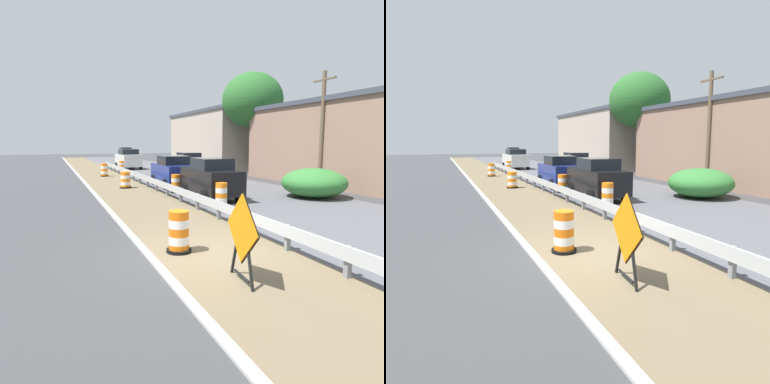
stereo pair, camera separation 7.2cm
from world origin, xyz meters
TOP-DOWN VIEW (x-y plane):
  - ground_plane at (0.00, 0.00)m, footprint 160.00×160.00m
  - median_dirt_strip at (0.59, 0.00)m, footprint 3.58×120.00m
  - far_lane_asphalt at (6.43, 0.00)m, footprint 8.10×120.00m
  - curb_near_edge at (-1.30, 0.00)m, footprint 0.20×120.00m
  - guardrail_median at (2.15, 3.38)m, footprint 0.18×54.31m
  - warning_sign_diamond at (0.04, -1.98)m, footprint 0.19×1.49m
  - traffic_barrel_nearest at (-0.48, 0.33)m, footprint 0.66×0.66m
  - traffic_barrel_close at (3.37, 5.47)m, footprint 0.64×0.64m
  - traffic_barrel_mid at (3.04, 10.45)m, footprint 0.63×0.63m
  - traffic_barrel_far at (0.81, 13.53)m, footprint 0.72×0.72m
  - traffic_barrel_farther at (0.69, 21.63)m, footprint 0.68×0.68m
  - traffic_barrel_farthest at (3.21, 27.25)m, footprint 0.63×0.63m
  - car_lead_near_lane at (4.27, 29.01)m, footprint 2.26×4.39m
  - car_trailing_near_lane at (7.40, 45.66)m, footprint 2.07×4.51m
  - car_lead_far_lane at (3.88, 13.34)m, footprint 2.12×4.24m
  - car_mid_far_lane at (7.56, 19.68)m, footprint 2.08×4.54m
  - car_trailing_far_lane at (4.04, 8.00)m, footprint 2.11×4.46m
  - roadside_shop_near at (15.84, 9.66)m, footprint 7.86×16.19m
  - roadside_shop_far at (14.88, 28.08)m, footprint 7.52×15.13m
  - utility_pole_near at (11.97, 8.96)m, footprint 0.24×1.80m
  - bush_roadside at (9.12, 6.23)m, footprint 3.29×3.29m
  - tree_roadside at (13.03, 18.65)m, footprint 5.24×5.24m

SIDE VIEW (x-z plane):
  - ground_plane at x=0.00m, z-range 0.00..0.00m
  - far_lane_asphalt at x=6.43m, z-range 0.00..0.00m
  - median_dirt_strip at x=0.59m, z-range 0.00..0.01m
  - curb_near_edge at x=-1.30m, z-range -0.05..0.06m
  - traffic_barrel_farthest at x=3.21m, z-range -0.05..0.91m
  - traffic_barrel_far at x=0.81m, z-range -0.05..0.96m
  - traffic_barrel_mid at x=3.04m, z-range -0.05..0.99m
  - traffic_barrel_farther at x=0.69m, z-range -0.05..1.03m
  - traffic_barrel_nearest at x=-0.48m, z-range -0.05..1.04m
  - traffic_barrel_close at x=3.37m, z-range -0.05..1.04m
  - guardrail_median at x=2.15m, z-range 0.16..0.87m
  - bush_roadside at x=9.12m, z-range 0.00..1.51m
  - car_mid_far_lane at x=7.56m, z-range 0.00..1.96m
  - car_lead_far_lane at x=3.88m, z-range 0.00..1.97m
  - car_trailing_near_lane at x=7.40m, z-range 0.00..2.04m
  - car_trailing_far_lane at x=4.04m, z-range 0.00..2.05m
  - warning_sign_diamond at x=0.04m, z-range 0.09..1.97m
  - car_lead_near_lane at x=4.27m, z-range 0.00..2.11m
  - roadside_shop_near at x=15.84m, z-range 0.01..5.61m
  - roadside_shop_far at x=14.88m, z-range 0.01..6.23m
  - utility_pole_near at x=11.97m, z-range 0.15..7.19m
  - tree_roadside at x=13.03m, z-range 2.02..10.80m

